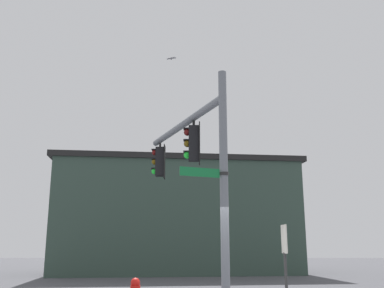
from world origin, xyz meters
TOP-DOWN VIEW (x-y plane):
  - signal_pole at (0.00, 0.00)m, footprint 0.21×0.21m
  - mast_arm at (2.58, 1.10)m, footprint 5.24×2.41m
  - traffic_light_nearest_pole at (1.77, 0.78)m, footprint 0.54×0.49m
  - traffic_light_mid_inner at (4.67, 2.02)m, footprint 0.54×0.49m
  - street_name_sign at (-0.15, 0.36)m, footprint 0.61×1.22m
  - bird_flying at (5.61, 1.67)m, footprint 0.23×0.38m
  - storefront_building at (14.39, 1.78)m, footprint 8.10×14.39m
  - tree_by_storefront at (18.29, -0.89)m, footprint 3.00×3.00m
  - historical_marker at (1.27, -1.69)m, footprint 0.60×0.08m

SIDE VIEW (x-z plane):
  - historical_marker at x=1.27m, z-range 0.34..2.47m
  - signal_pole at x=0.00m, z-range 0.00..6.07m
  - storefront_building at x=14.39m, z-range 0.01..6.32m
  - street_name_sign at x=-0.15m, z-range 3.22..3.44m
  - tree_by_storefront at x=18.29m, z-range 1.05..6.22m
  - traffic_light_nearest_pole at x=1.77m, z-range 3.88..5.19m
  - traffic_light_mid_inner at x=4.67m, z-range 3.88..5.19m
  - mast_arm at x=2.58m, z-range 5.23..5.45m
  - bird_flying at x=5.61m, z-range 8.96..9.09m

